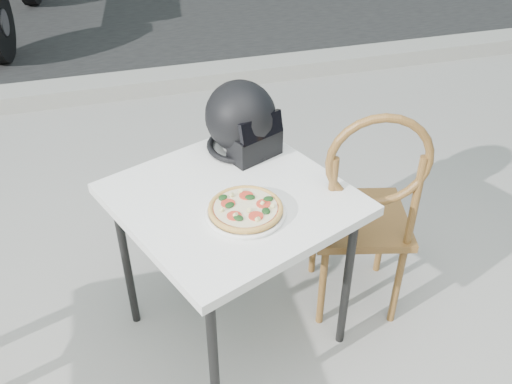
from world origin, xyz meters
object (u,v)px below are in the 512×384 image
object	(u,v)px
helmet	(242,121)
cafe_chair_main	(366,205)
plate	(246,213)
cafe_table_main	(233,209)
pizza	(246,208)

from	to	relation	value
helmet	cafe_chair_main	bearing A→B (deg)	-59.74
plate	cafe_chair_main	bearing A→B (deg)	12.55
cafe_table_main	plate	xyz separation A→B (m)	(0.02, -0.12, 0.07)
helmet	cafe_chair_main	xyz separation A→B (m)	(0.42, -0.30, -0.27)
plate	pizza	size ratio (longest dim) A/B	1.11
pizza	helmet	distance (m)	0.43
pizza	cafe_table_main	bearing A→B (deg)	98.63
pizza	plate	bearing A→B (deg)	-118.22
plate	cafe_table_main	bearing A→B (deg)	98.57
cafe_table_main	cafe_chair_main	size ratio (longest dim) A/B	0.97
helmet	plate	bearing A→B (deg)	-127.09
pizza	cafe_chair_main	distance (m)	0.55
plate	pizza	xyz separation A→B (m)	(0.00, 0.00, 0.02)
pizza	helmet	xyz separation A→B (m)	(0.09, 0.41, 0.10)
plate	helmet	distance (m)	0.44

